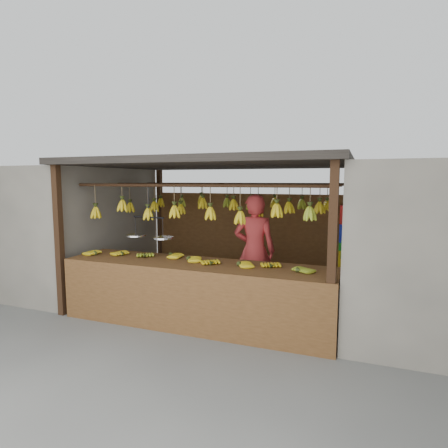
% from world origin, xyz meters
% --- Properties ---
extents(ground, '(80.00, 80.00, 0.00)m').
position_xyz_m(ground, '(0.00, 0.00, 0.00)').
color(ground, '#5B5B57').
extents(stall, '(4.30, 3.30, 2.40)m').
position_xyz_m(stall, '(0.00, 0.33, 1.97)').
color(stall, black).
rests_on(stall, ground).
extents(neighbor_left, '(3.00, 3.00, 2.30)m').
position_xyz_m(neighbor_left, '(-3.60, 0.00, 1.15)').
color(neighbor_left, slate).
rests_on(neighbor_left, ground).
extents(counter, '(3.95, 0.90, 0.96)m').
position_xyz_m(counter, '(0.10, -1.24, 0.72)').
color(counter, brown).
rests_on(counter, ground).
extents(hanging_bananas, '(3.60, 2.25, 0.40)m').
position_xyz_m(hanging_bananas, '(0.00, -0.00, 1.62)').
color(hanging_bananas, gold).
rests_on(hanging_bananas, ground).
extents(balance_scale, '(0.83, 0.37, 0.79)m').
position_xyz_m(balance_scale, '(-0.73, -1.00, 1.25)').
color(balance_scale, black).
rests_on(balance_scale, ground).
extents(vendor, '(0.73, 0.53, 1.85)m').
position_xyz_m(vendor, '(0.67, -0.06, 0.93)').
color(vendor, '#BF3333').
rests_on(vendor, ground).
extents(bag_bundles, '(0.08, 0.26, 1.18)m').
position_xyz_m(bag_bundles, '(1.94, 1.35, 0.99)').
color(bag_bundles, red).
rests_on(bag_bundles, ground).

